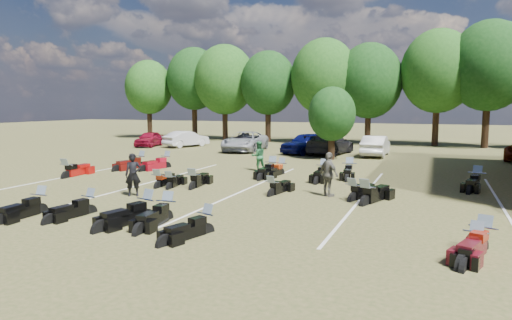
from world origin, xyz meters
The scene contains 34 objects.
ground centered at (0.00, 0.00, 0.00)m, with size 160.00×160.00×0.00m, color brown.
car_0 centered at (-19.32, 19.22, 0.67)m, with size 1.59×3.95×1.34m, color maroon.
car_1 centered at (-16.04, 20.09, 0.71)m, with size 1.49×4.28×1.41m, color #B7B7BB.
car_2 centered at (-9.71, 18.57, 0.79)m, with size 2.61×5.66×1.57m, color #92949A.
car_3 centered at (-2.78, 18.63, 0.79)m, with size 2.22×5.46×1.58m, color black.
car_4 centered at (-4.60, 18.56, 0.80)m, with size 1.90×4.71×1.61m, color #0B0F51.
car_5 centered at (0.55, 18.67, 0.75)m, with size 1.58×4.54×1.50m, color #B0AFAB.
person_black centered at (-6.70, 0.01, 0.87)m, with size 0.64×0.42×1.75m, color black.
person_green centered at (-4.58, 8.50, 0.84)m, with size 0.82×0.64×1.68m, color #246236.
person_grey centered at (0.68, 2.89, 0.90)m, with size 1.06×0.44×1.80m, color #5E5B51.
motorcycle_0 centered at (-7.87, -3.63, 0.00)m, with size 0.73×2.31×1.29m, color black, non-canonical shape.
motorcycle_1 centered at (-6.25, -3.06, 0.00)m, with size 0.68×2.14×1.19m, color black, non-canonical shape.
motorcycle_2 centered at (-3.94, -3.04, 0.00)m, with size 0.77×2.43×1.35m, color black, non-canonical shape.
motorcycle_3 centered at (-3.28, -2.87, 0.00)m, with size 0.73×2.30×1.28m, color black, non-canonical shape.
motorcycle_4 centered at (-1.39, -3.74, 0.00)m, with size 0.67×2.10×1.17m, color black, non-canonical shape.
motorcycle_5 centered at (5.71, -2.82, 0.00)m, with size 0.64×2.01×1.12m, color black, non-canonical shape.
motorcycle_6 centered at (5.89, -2.58, 0.00)m, with size 0.73×2.28×1.27m, color #4B0A14, non-canonical shape.
motorcycle_7 centered at (-12.74, 2.57, 0.00)m, with size 0.80×2.51×1.40m, color #950E0A, non-canonical shape.
motorcycle_8 centered at (-6.85, 1.95, 0.00)m, with size 0.68×2.13×1.19m, color black, non-canonical shape.
motorcycle_9 centered at (-6.21, 1.91, 0.00)m, with size 0.64×2.02×1.13m, color black, non-canonical shape.
motorcycle_10 centered at (-5.25, 2.29, 0.00)m, with size 0.74×2.32×1.29m, color black, non-canonical shape.
motorcycle_11 centered at (-1.49, 2.12, 0.00)m, with size 0.67×2.09×1.17m, color black, non-canonical shape.
motorcycle_12 centered at (2.33, 1.80, 0.00)m, with size 0.80×2.50×1.39m, color black, non-canonical shape.
motorcycle_13 centered at (1.76, 2.36, 0.00)m, with size 0.72×2.27×1.27m, color black, non-canonical shape.
motorcycle_14 centered at (-11.60, 7.23, 0.00)m, with size 0.79×2.47×1.38m, color #4E0E0B, non-canonical shape.
motorcycle_15 centered at (-10.17, 7.75, 0.00)m, with size 0.78×2.45×1.37m, color maroon, non-canonical shape.
motorcycle_16 centered at (-3.37, 7.38, 0.00)m, with size 0.79×2.49×1.39m, color black, non-canonical shape.
motorcycle_17 centered at (-2.99, 7.77, 0.00)m, with size 0.70×2.21×1.23m, color black, non-canonical shape.
motorcycle_18 centered at (0.49, 8.60, 0.00)m, with size 0.77×2.42×1.35m, color black, non-canonical shape.
motorcycle_19 centered at (-0.57, 7.33, 0.00)m, with size 0.77×2.42×1.35m, color black, non-canonical shape.
motorcycle_20 centered at (6.42, 7.35, 0.00)m, with size 0.77×2.43×1.35m, color black, non-canonical shape.
tree_line centered at (-1.00, 29.00, 6.31)m, with size 56.00×6.00×9.79m.
young_tree_midfield centered at (-2.00, 15.50, 3.09)m, with size 3.20×3.20×4.70m.
parking_lines centered at (-3.00, 3.00, 0.01)m, with size 20.10×14.00×0.01m.
Camera 1 is at (4.72, -15.10, 3.68)m, focal length 32.00 mm.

